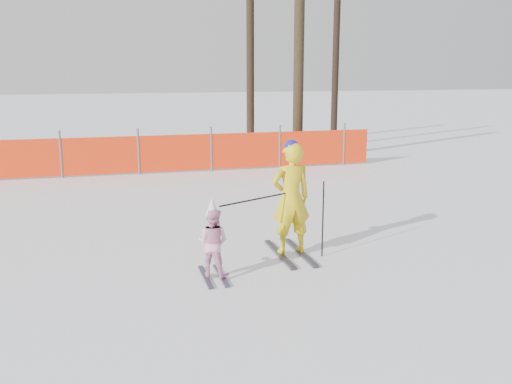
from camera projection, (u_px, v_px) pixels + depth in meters
ground at (265, 265)px, 8.37m from camera, size 120.00×120.00×0.00m
adult at (291, 198)px, 8.67m from camera, size 0.65×1.39×1.80m
child at (213, 241)px, 7.78m from camera, size 0.59×0.87×1.13m
ski_poles at (288, 209)px, 8.41m from camera, size 1.70×0.58×1.18m
safety_fence at (75, 156)px, 15.01m from camera, size 16.77×0.06×1.25m
tree_trunks at (290, 70)px, 19.18m from camera, size 3.32×3.75×5.71m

